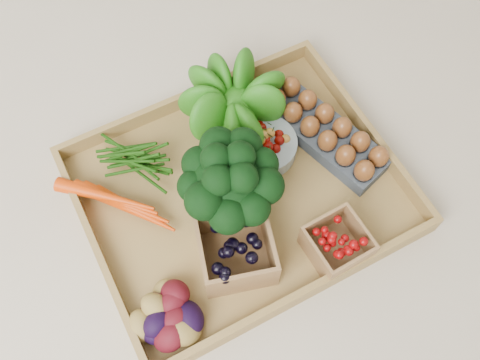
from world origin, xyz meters
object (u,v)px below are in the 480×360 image
tray (240,193)px  cherry_bowl (263,146)px  broccoli (230,195)px  egg_carton (324,135)px

tray → cherry_bowl: 0.10m
tray → broccoli: size_ratio=3.18×
tray → broccoli: 0.09m
cherry_bowl → egg_carton: (0.11, -0.03, -0.00)m
cherry_bowl → egg_carton: size_ratio=0.48×
broccoli → cherry_bowl: 0.15m
tray → egg_carton: (0.19, 0.02, 0.02)m
tray → egg_carton: size_ratio=2.13×
broccoli → egg_carton: 0.24m
tray → broccoli: bearing=-140.6°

